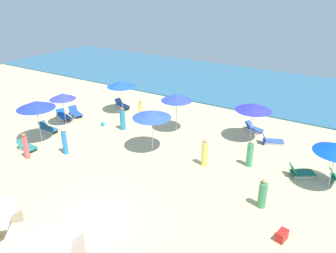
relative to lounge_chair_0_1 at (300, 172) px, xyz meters
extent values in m
plane|color=beige|center=(-7.04, -8.59, -0.24)|extent=(60.00, 60.00, 0.00)
cube|color=#2D6587|center=(-7.04, 14.44, -0.18)|extent=(60.00, 13.95, 0.12)
pyramid|color=beige|center=(-5.75, -12.09, 2.39)|extent=(2.08, 2.33, 0.50)
cylinder|color=silver|center=(1.46, -0.30, 0.76)|extent=(0.05, 0.05, 2.02)
cube|color=#1D7D64|center=(1.54, 0.32, 0.25)|extent=(0.58, 0.72, 0.45)
cube|color=silver|center=(0.26, -0.17, -0.15)|extent=(0.94, 0.64, 0.18)
cube|color=silver|center=(-0.06, 0.31, -0.15)|extent=(0.94, 0.64, 0.18)
cube|color=#1B6B54|center=(0.10, 0.07, -0.03)|extent=(1.40, 1.24, 0.06)
cube|color=#1B6B54|center=(-0.37, -0.24, 0.22)|extent=(0.60, 0.70, 0.53)
cylinder|color=silver|center=(-16.14, -1.62, 0.74)|extent=(0.05, 0.05, 1.97)
cone|color=#383FDF|center=(-16.14, -1.62, 1.93)|extent=(1.84, 1.84, 0.42)
cube|color=silver|center=(-17.13, -1.25, -0.15)|extent=(1.13, 0.46, 0.19)
cube|color=silver|center=(-16.93, -0.74, -0.15)|extent=(1.13, 0.46, 0.19)
cube|color=#1451B3|center=(-17.03, -0.99, -0.02)|extent=(1.47, 1.08, 0.06)
cube|color=#1451B3|center=(-17.60, -0.78, 0.18)|extent=(0.57, 0.71, 0.42)
cube|color=silver|center=(-16.75, -0.39, -0.15)|extent=(1.06, 0.47, 0.19)
cube|color=silver|center=(-16.52, 0.14, -0.15)|extent=(1.06, 0.47, 0.19)
cube|color=#2348AD|center=(-16.64, -0.12, -0.02)|extent=(1.42, 1.11, 0.06)
cube|color=#2348AD|center=(-17.17, 0.10, 0.20)|extent=(0.55, 0.72, 0.47)
cylinder|color=silver|center=(-3.76, 2.95, 0.80)|extent=(0.05, 0.05, 2.08)
cone|color=#2F31B2|center=(-3.76, 2.95, 2.07)|extent=(2.32, 2.32, 0.47)
cube|color=silver|center=(-2.15, 2.81, -0.14)|extent=(1.06, 0.51, 0.21)
cube|color=silver|center=(-2.37, 3.28, -0.14)|extent=(1.06, 0.51, 0.21)
cube|color=#3755B4|center=(-2.26, 3.04, 0.00)|extent=(1.42, 1.09, 0.06)
cube|color=#3755B4|center=(-2.80, 2.80, 0.23)|extent=(0.54, 0.67, 0.50)
cube|color=silver|center=(-3.95, 4.04, -0.14)|extent=(0.99, 0.33, 0.20)
cube|color=silver|center=(-3.81, 4.52, -0.14)|extent=(0.99, 0.33, 0.20)
cube|color=#2F56A4|center=(-3.88, 4.28, -0.01)|extent=(1.26, 0.89, 0.06)
cube|color=#2F56A4|center=(-4.37, 4.43, 0.19)|extent=(0.53, 0.65, 0.44)
cylinder|color=silver|center=(-14.12, 2.49, 0.81)|extent=(0.05, 0.05, 2.11)
cone|color=blue|center=(-14.12, 2.49, 2.11)|extent=(2.22, 2.22, 0.49)
cube|color=silver|center=(-14.76, 2.98, -0.15)|extent=(1.20, 0.41, 0.18)
cube|color=silver|center=(-14.62, 3.46, -0.15)|extent=(1.20, 0.41, 0.18)
cube|color=#375AA4|center=(-14.69, 3.22, -0.03)|extent=(1.49, 0.97, 0.06)
cube|color=#375AA4|center=(-15.30, 3.41, 0.18)|extent=(0.46, 0.62, 0.44)
cylinder|color=silver|center=(-8.68, 1.64, 0.88)|extent=(0.05, 0.05, 2.24)
cone|color=#3044B1|center=(-8.68, 1.64, 2.21)|extent=(2.14, 2.14, 0.44)
cylinder|color=silver|center=(-8.50, -1.64, 0.85)|extent=(0.05, 0.05, 2.19)
cone|color=blue|center=(-8.50, -1.64, 2.18)|extent=(2.35, 2.35, 0.46)
cylinder|color=silver|center=(-15.47, -4.37, 0.90)|extent=(0.05, 0.05, 2.29)
cone|color=#2439BF|center=(-15.47, -4.37, 2.29)|extent=(2.39, 2.39, 0.48)
cube|color=silver|center=(-15.13, -5.97, -0.15)|extent=(1.05, 0.09, 0.18)
cube|color=silver|center=(-15.10, -5.41, -0.15)|extent=(1.05, 0.09, 0.18)
cube|color=#257B73|center=(-15.11, -5.69, -0.03)|extent=(1.19, 0.71, 0.06)
cube|color=#257B73|center=(-15.64, -5.67, 0.15)|extent=(0.42, 0.65, 0.40)
cube|color=silver|center=(-16.11, -3.45, -0.13)|extent=(1.22, 0.08, 0.24)
cube|color=silver|center=(-16.09, -2.93, -0.13)|extent=(1.22, 0.08, 0.24)
cube|color=#2B6577|center=(-16.10, -3.19, 0.02)|extent=(1.37, 0.65, 0.06)
cube|color=#2B6577|center=(-16.72, -3.17, 0.21)|extent=(0.41, 0.59, 0.40)
cylinder|color=#F65A5D|center=(-14.31, -6.34, 0.45)|extent=(0.42, 0.42, 1.38)
sphere|color=olive|center=(-14.31, -6.34, 1.25)|extent=(0.24, 0.24, 0.24)
cylinder|color=#2D8CC1|center=(-11.99, -0.16, 0.46)|extent=(0.49, 0.49, 1.41)
sphere|color=#9D6350|center=(-11.99, -0.16, 1.29)|extent=(0.25, 0.25, 0.25)
cylinder|color=#E9DC62|center=(-12.10, 2.14, 0.40)|extent=(0.40, 0.40, 1.28)
sphere|color=tan|center=(-12.10, 2.14, 1.14)|extent=(0.22, 0.22, 0.22)
cylinder|color=#409E6B|center=(-2.73, -0.37, 0.46)|extent=(0.51, 0.51, 1.40)
sphere|color=tan|center=(-2.73, -0.37, 1.25)|extent=(0.20, 0.20, 0.20)
cylinder|color=#2E80D6|center=(-12.76, -4.78, 0.50)|extent=(0.41, 0.41, 1.48)
sphere|color=beige|center=(-12.76, -4.78, 1.35)|extent=(0.25, 0.25, 0.25)
cylinder|color=#EBE164|center=(-4.94, -1.64, 0.48)|extent=(0.40, 0.40, 1.44)
sphere|color=tan|center=(-4.94, -1.64, 1.31)|extent=(0.25, 0.25, 0.25)
cylinder|color=#43915F|center=(-1.02, -3.68, 0.41)|extent=(0.54, 0.54, 1.31)
sphere|color=tan|center=(-1.02, -3.68, 1.17)|extent=(0.24, 0.24, 0.24)
sphere|color=#29A6D7|center=(-13.67, -0.38, -0.09)|extent=(0.31, 0.31, 0.31)
cube|color=red|center=(0.34, -5.39, -0.02)|extent=(0.44, 0.63, 0.44)
camera|label=1|loc=(1.79, -16.75, 9.56)|focal=35.37mm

